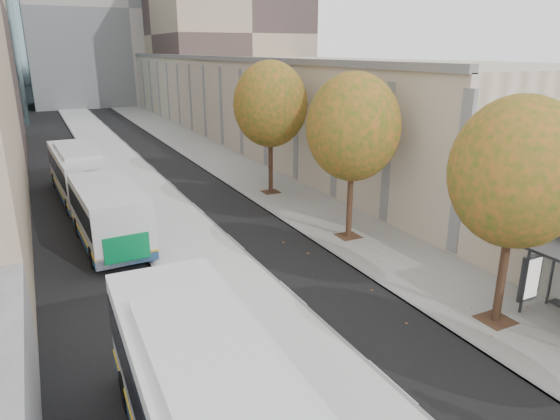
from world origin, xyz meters
TOP-DOWN VIEW (x-y plane):
  - bus_platform at (-3.88, 35.00)m, footprint 4.25×150.00m
  - sidewalk at (4.12, 35.00)m, footprint 4.75×150.00m
  - building_tan at (15.50, 64.00)m, footprint 18.00×92.00m
  - building_far_block at (6.00, 96.00)m, footprint 30.00×18.00m
  - tree_c at (3.60, 13.00)m, footprint 4.20×4.20m
  - tree_d at (3.60, 22.00)m, footprint 4.40×4.40m
  - tree_e at (3.60, 31.00)m, footprint 4.60×4.60m
  - bus_far at (-7.33, 31.40)m, footprint 3.40×17.75m
  - distant_car at (-7.23, 41.56)m, footprint 2.09×3.77m

SIDE VIEW (x-z plane):
  - sidewalk at x=4.12m, z-range 0.00..0.08m
  - bus_platform at x=-3.88m, z-range 0.00..0.15m
  - distant_car at x=-7.23m, z-range 0.00..1.21m
  - bus_far at x=-7.33m, z-range 0.14..3.08m
  - building_tan at x=15.50m, z-range 0.00..8.00m
  - tree_c at x=3.60m, z-range 1.61..8.89m
  - tree_d at x=3.60m, z-range 1.67..9.27m
  - tree_e at x=3.60m, z-range 1.73..9.64m
  - building_far_block at x=6.00m, z-range 0.00..30.00m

